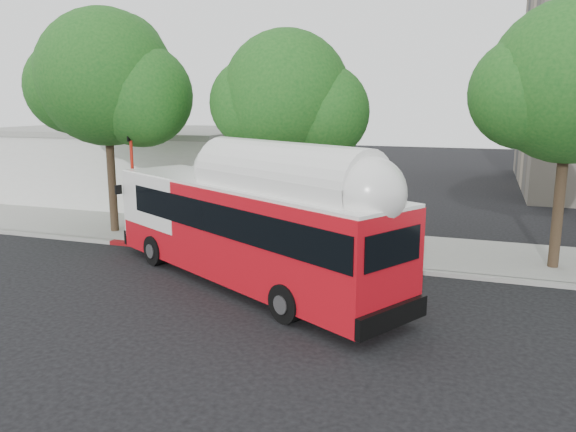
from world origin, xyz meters
name	(u,v)px	position (x,y,z in m)	size (l,w,h in m)	color
ground	(253,295)	(0.00, 0.00, 0.00)	(120.00, 120.00, 0.00)	black
sidewalk	(313,243)	(0.00, 6.50, 0.07)	(60.00, 5.00, 0.15)	gray
curb_strip	(293,259)	(0.00, 3.90, 0.07)	(60.00, 0.30, 0.15)	gray
red_curb_segment	(220,252)	(-3.00, 3.90, 0.08)	(10.00, 0.32, 0.16)	maroon
street_tree_left	(116,83)	(-8.53, 5.56, 6.60)	(6.67, 5.80, 9.74)	#2D2116
street_tree_mid	(297,100)	(-0.59, 6.06, 5.91)	(5.75, 5.00, 8.62)	#2D2116
low_commercial_bldg	(129,163)	(-14.00, 14.00, 2.15)	(16.20, 10.20, 4.25)	silver
transit_bus	(246,231)	(-0.58, 0.91, 1.77)	(12.24, 8.23, 3.79)	red
signal_pole	(133,188)	(-7.22, 4.50, 2.32)	(0.13, 0.43, 4.51)	red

